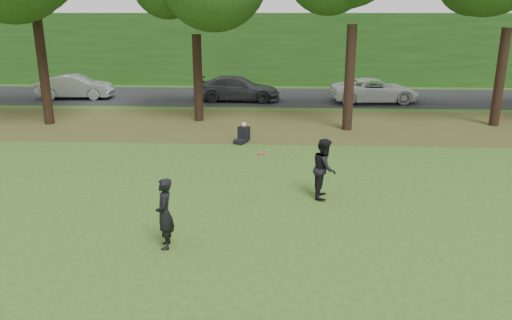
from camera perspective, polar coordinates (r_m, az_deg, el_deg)
The scene contains 9 objects.
ground at distance 11.26m, azimuth -2.51°, elevation -10.82°, with size 120.00×120.00×0.00m, color #304D18.
leaf_litter at distance 23.53m, azimuth 0.39°, elevation 4.01°, with size 60.00×7.00×0.01m, color #453118.
street at distance 31.38m, azimuth 1.02°, elevation 7.25°, with size 70.00×7.00×0.02m, color black.
far_hedge at distance 37.04m, azimuth 1.35°, elevation 12.59°, with size 70.00×3.00×5.00m, color #204313.
player_left at distance 11.45m, azimuth -10.40°, elevation -6.04°, with size 0.60×0.39×1.65m, color black.
player_right at distance 14.37m, azimuth 7.83°, elevation -0.95°, with size 0.85×0.66×1.74m, color black.
parked_cars at distance 29.85m, azimuth -3.35°, elevation 8.12°, with size 40.19×2.79×1.47m.
frisbee at distance 12.76m, azimuth 0.70°, elevation 0.71°, with size 0.33×0.31×0.17m.
seated_person at distance 20.41m, azimuth -1.50°, elevation 2.89°, with size 0.67×0.83×0.83m.
Camera 1 is at (0.98, -9.93, 5.21)m, focal length 35.00 mm.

